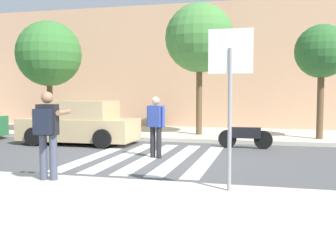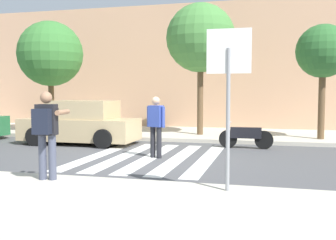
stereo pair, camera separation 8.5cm
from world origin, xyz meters
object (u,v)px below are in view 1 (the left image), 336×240
stop_sign (230,73)px  street_tree_east (322,52)px  pedestrian_crossing (156,123)px  street_tree_west (49,54)px  motorcycle (245,136)px  street_tree_center (199,38)px  photographer_with_backpack (47,128)px  parked_car_tan (80,124)px

stop_sign → street_tree_east: 8.85m
stop_sign → pedestrian_crossing: (-2.39, 3.75, -1.20)m
street_tree_west → pedestrian_crossing: bearing=-37.5°
motorcycle → street_tree_west: bearing=165.5°
street_tree_center → street_tree_east: street_tree_center is taller
stop_sign → photographer_with_backpack: 3.64m
street_tree_west → photographer_with_backpack: bearing=-59.6°
pedestrian_crossing → street_tree_west: 8.08m
parked_car_tan → street_tree_east: (8.34, 2.48, 2.56)m
stop_sign → parked_car_tan: 8.44m
stop_sign → street_tree_center: street_tree_center is taller
motorcycle → street_tree_east: size_ratio=0.42×
motorcycle → street_tree_center: 4.81m
stop_sign → street_tree_east: size_ratio=0.67×
street_tree_center → photographer_with_backpack: bearing=-99.5°
photographer_with_backpack → street_tree_west: street_tree_west is taller
parked_car_tan → street_tree_east: 9.07m
street_tree_east → photographer_with_backpack: bearing=-125.4°
parked_car_tan → street_tree_center: street_tree_center is taller
photographer_with_backpack → pedestrian_crossing: 3.96m
street_tree_west → motorcycle: bearing=-14.5°
parked_car_tan → street_tree_west: 4.57m
pedestrian_crossing → street_tree_east: (4.92, 4.67, 2.31)m
parked_car_tan → street_tree_east: size_ratio=0.99×
motorcycle → street_tree_west: size_ratio=0.37×
photographer_with_backpack → street_tree_west: (-4.98, 8.48, 2.31)m
pedestrian_crossing → street_tree_center: 5.89m
street_tree_west → stop_sign: bearing=-44.8°
pedestrian_crossing → parked_car_tan: pedestrian_crossing is taller
stop_sign → street_tree_west: (-8.48, 8.42, 1.30)m
pedestrian_crossing → street_tree_east: 7.16m
photographer_with_backpack → parked_car_tan: photographer_with_backpack is taller
motorcycle → street_tree_center: (-1.96, 2.57, 3.56)m
photographer_with_backpack → street_tree_west: size_ratio=0.36×
photographer_with_backpack → street_tree_center: street_tree_center is taller
photographer_with_backpack → street_tree_center: (1.49, 8.86, 2.81)m
photographer_with_backpack → street_tree_east: 10.61m
pedestrian_crossing → street_tree_center: street_tree_center is taller
photographer_with_backpack → pedestrian_crossing: (1.11, 3.80, -0.19)m
stop_sign → pedestrian_crossing: size_ratio=1.62×
parked_car_tan → stop_sign: bearing=-45.6°
motorcycle → street_tree_east: 4.43m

